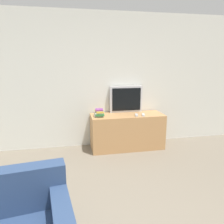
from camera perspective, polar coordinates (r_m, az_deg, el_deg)
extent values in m
cube|color=silver|center=(4.30, -8.63, 7.87)|extent=(9.00, 0.06, 2.60)
cube|color=tan|center=(4.32, 3.94, -5.03)|extent=(1.40, 0.54, 0.68)
cube|color=silver|center=(4.40, 3.67, 3.40)|extent=(0.66, 0.08, 0.53)
cube|color=black|center=(4.35, 3.83, 3.30)|extent=(0.58, 0.01, 0.45)
cube|color=silver|center=(4.09, -3.56, -0.92)|extent=(0.16, 0.15, 0.03)
cube|color=#2D753D|center=(4.07, -3.34, -0.55)|extent=(0.16, 0.21, 0.03)
cube|color=silver|center=(4.06, -3.53, -0.21)|extent=(0.15, 0.18, 0.02)
cube|color=gold|center=(4.06, -3.40, 0.14)|extent=(0.14, 0.22, 0.03)
cube|color=#7A3884|center=(4.07, -3.37, 0.58)|extent=(0.16, 0.18, 0.03)
cube|color=#B7B7B7|center=(4.15, 6.41, -0.79)|extent=(0.09, 0.18, 0.02)
cube|color=#B7B7B7|center=(4.19, 8.19, -0.73)|extent=(0.10, 0.20, 0.02)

